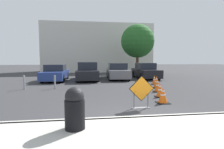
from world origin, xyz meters
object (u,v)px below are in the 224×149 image
Objects in this scene: traffic_cone_nearest at (163,95)px; traffic_cone_third at (158,85)px; parked_car_nearest at (56,73)px; bollard_second at (24,82)px; traffic_cone_fourth at (156,82)px; parked_car_second at (88,72)px; traffic_cone_fifth at (154,80)px; road_closed_sign at (141,92)px; bollard_nearest at (55,82)px; parked_car_fourth at (145,71)px; parked_car_third at (118,72)px; trash_bin at (75,108)px; traffic_cone_second at (160,90)px.

traffic_cone_third reaches higher than traffic_cone_nearest.
bollard_second is at bearing 77.38° from parked_car_nearest.
traffic_cone_fourth is 0.17× the size of parked_car_second.
traffic_cone_third is 0.16× the size of parked_car_second.
traffic_cone_nearest is 0.89× the size of traffic_cone_fourth.
traffic_cone_nearest is 1.02× the size of traffic_cone_fifth.
road_closed_sign is 1.80× the size of traffic_cone_fifth.
traffic_cone_fourth is 6.52m from bollard_nearest.
parked_car_fourth is at bearing 28.58° from bollard_second.
parked_car_fourth is at bearing 80.63° from traffic_cone_fifth.
parked_car_third is (2.80, 0.39, -0.03)m from parked_car_second.
parked_car_fourth is at bearing -174.47° from parked_car_nearest.
trash_bin reaches higher than traffic_cone_third.
parked_car_third reaches higher than traffic_cone_third.
parked_car_nearest is 1.01× the size of parked_car_fourth.
parked_car_fourth is (5.59, 0.60, -0.04)m from parked_car_second.
traffic_cone_second reaches higher than traffic_cone_fifth.
bollard_second reaches higher than traffic_cone_second.
parked_car_third reaches higher than parked_car_nearest.
bollard_nearest reaches higher than traffic_cone_fourth.
bollard_second is at bearing -173.12° from traffic_cone_fifth.
trash_bin is (-4.26, -5.22, 0.30)m from traffic_cone_third.
traffic_cone_fourth is 8.78m from parked_car_nearest.
parked_car_nearest reaches higher than traffic_cone_second.
parked_car_second is 1.06× the size of parked_car_fourth.
trash_bin is (-2.30, -1.98, 0.02)m from road_closed_sign.
parked_car_second is (-2.04, 9.58, 0.08)m from road_closed_sign.
parked_car_fourth is at bearing 70.77° from road_closed_sign.
parked_car_third is at bearing 85.66° from road_closed_sign.
road_closed_sign is 6.74m from traffic_cone_fifth.
traffic_cone_nearest is at bearing -106.97° from traffic_cone_second.
traffic_cone_nearest is 6.80m from bollard_nearest.
bollard_nearest is (-6.04, 1.79, 0.09)m from traffic_cone_third.
parked_car_third is 2.80m from parked_car_fourth.
traffic_cone_fourth is 0.76× the size of trash_bin.
traffic_cone_second reaches higher than traffic_cone_nearest.
traffic_cone_third is at bearing -16.55° from bollard_nearest.
road_closed_sign is 1.45× the size of bollard_nearest.
traffic_cone_third is 0.17× the size of parked_car_third.
traffic_cone_fifth is 0.16× the size of parked_car_fourth.
bollard_second is (-3.86, -4.55, -0.26)m from parked_car_second.
traffic_cone_third is 9.25m from parked_car_nearest.
bollard_nearest is at bearing 150.63° from traffic_cone_second.
parked_car_third is (-0.40, 9.28, 0.36)m from traffic_cone_nearest.
bollard_nearest is (0.76, -4.46, -0.20)m from parked_car_nearest.
traffic_cone_fourth is 1.59m from traffic_cone_fifth.
traffic_cone_fifth is at bearing 6.88° from bollard_second.
road_closed_sign is at bearing -149.44° from traffic_cone_nearest.
traffic_cone_fifth is (1.35, 4.21, -0.01)m from traffic_cone_second.
parked_car_fourth reaches higher than traffic_cone_third.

